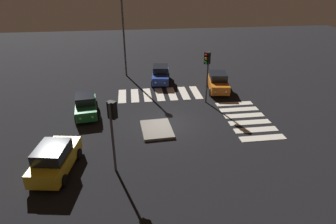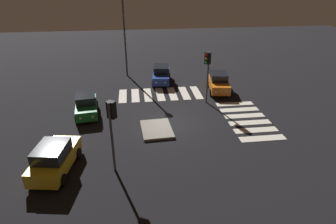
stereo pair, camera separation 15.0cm
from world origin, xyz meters
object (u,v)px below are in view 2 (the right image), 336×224
car_green (86,105)px  car_yellow (55,158)px  car_orange (219,82)px  traffic_light_east (208,65)px  traffic_light_west (112,119)px  traffic_island (157,129)px  street_lamp (124,22)px  car_blue (161,75)px

car_green → car_yellow: 7.24m
car_orange → traffic_light_east: traffic_light_east is taller
car_yellow → traffic_light_west: 4.13m
car_yellow → traffic_light_west: (-0.25, -3.39, 2.35)m
traffic_island → car_yellow: 7.27m
traffic_island → traffic_light_west: 5.86m
traffic_light_east → street_lamp: (8.29, 6.75, 2.34)m
car_blue → traffic_light_west: 14.93m
traffic_island → car_orange: size_ratio=0.72×
traffic_island → car_blue: 10.11m
traffic_island → traffic_light_east: traffic_light_east is taller
car_yellow → street_lamp: 17.66m
traffic_island → car_blue: car_blue is taller
car_yellow → traffic_light_east: (8.22, -10.72, 2.51)m
car_green → car_blue: (6.71, -6.65, 0.03)m
traffic_light_west → street_lamp: 16.95m
car_yellow → traffic_light_east: 13.74m
traffic_island → car_green: (3.28, 5.26, 0.71)m
car_blue → traffic_light_east: bearing=37.2°
traffic_island → car_green: bearing=58.1°
car_orange → car_blue: car_orange is taller
traffic_light_west → traffic_light_east: (8.47, -7.33, 0.16)m
traffic_island → traffic_light_west: traffic_light_west is taller
traffic_island → traffic_light_east: (4.30, -4.64, 3.28)m
traffic_island → street_lamp: bearing=9.5°
car_orange → car_yellow: size_ratio=0.97×
car_green → street_lamp: bearing=154.4°
car_orange → car_green: bearing=-64.2°
car_yellow → car_blue: car_yellow is taller
car_orange → traffic_light_east: (-2.63, 1.90, 2.53)m
car_orange → car_yellow: bearing=-40.7°
car_green → car_blue: 9.45m
traffic_light_west → street_lamp: bearing=33.9°
car_yellow → street_lamp: size_ratio=0.50×
street_lamp → car_yellow: bearing=166.5°
street_lamp → car_blue: bearing=-126.6°
car_orange → street_lamp: size_ratio=0.48×
traffic_island → car_blue: bearing=-7.9°
car_green → car_blue: size_ratio=0.97×
traffic_light_east → traffic_island: bearing=-0.1°
car_yellow → traffic_light_west: traffic_light_west is taller
traffic_island → traffic_light_west: size_ratio=0.70×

